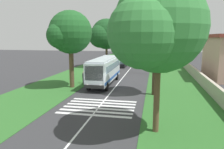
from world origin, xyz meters
name	(u,v)px	position (x,y,z in m)	size (l,w,h in m)	color
ground	(109,95)	(0.00, 0.00, 0.00)	(160.00, 160.00, 0.00)	#333335
grass_verge_left	(83,72)	(15.00, 8.20, 0.02)	(120.00, 8.00, 0.04)	#2D6628
grass_verge_right	(172,75)	(15.00, -8.20, 0.02)	(120.00, 8.00, 0.04)	#2D6628
centre_line	(126,74)	(15.00, 0.00, 0.00)	(110.00, 0.16, 0.01)	silver
coach_bus	(105,69)	(5.54, 1.80, 2.15)	(11.16, 2.62, 3.73)	silver
zebra_crossing	(99,107)	(-4.61, 0.00, 0.00)	(4.95, 6.80, 0.01)	silver
trailing_car_0	(122,64)	(23.66, 2.09, 0.67)	(4.30, 1.78, 1.43)	black
trailing_car_1	(141,61)	(30.48, -1.72, 0.67)	(4.30, 1.78, 1.43)	gray
trailing_car_2	(143,58)	(38.27, -1.91, 0.67)	(4.30, 1.78, 1.43)	#B21E1E
roadside_tree_left_0	(128,36)	(61.69, 5.46, 7.26)	(6.98, 5.92, 10.34)	brown
roadside_tree_left_1	(121,34)	(51.37, 6.52, 7.83)	(6.97, 5.68, 10.81)	#3D2D1E
roadside_tree_left_2	(70,33)	(2.69, 5.72, 7.08)	(6.23, 5.51, 9.95)	brown
roadside_tree_left_3	(105,35)	(23.46, 5.76, 7.10)	(8.48, 6.81, 10.63)	#4C3826
roadside_tree_right_0	(156,29)	(-9.18, -5.10, 7.09)	(7.64, 6.18, 10.32)	brown
roadside_tree_right_1	(156,37)	(34.11, -5.28, 6.65)	(5.74, 4.79, 9.15)	brown
roadside_tree_right_2	(155,32)	(0.99, -5.05, 7.21)	(5.55, 4.72, 9.70)	#3D2D1E
roadside_tree_right_3	(155,37)	(53.75, -5.10, 6.76)	(8.67, 7.28, 10.56)	#4C3826
utility_pole	(157,50)	(15.19, -5.52, 4.42)	(0.24, 1.40, 8.48)	#473828
roadside_wall	(188,67)	(20.00, -11.60, 0.82)	(70.00, 0.40, 1.57)	#B2A893
pedestrian	(83,77)	(5.33, 4.89, 0.91)	(0.34, 0.34, 1.69)	#26262D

